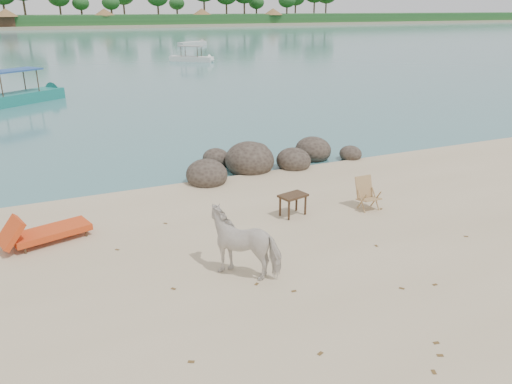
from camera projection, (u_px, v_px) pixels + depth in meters
water at (56, 37)px, 87.33m from camera, size 400.00×400.00×0.00m
far_shore at (40, 24)px, 155.86m from camera, size 420.00×90.00×1.40m
far_scenery at (43, 15)px, 126.25m from camera, size 420.00×18.00×9.50m
boulders at (263, 161)px, 16.38m from camera, size 6.39×3.05×1.18m
cow at (246, 242)px, 9.70m from camera, size 1.62×1.56×1.31m
side_table at (293, 206)px, 12.48m from camera, size 0.77×0.59×0.55m
lounge_chair at (51, 229)px, 11.13m from camera, size 2.17×1.25×0.62m
deck_chair at (369, 195)px, 12.81m from camera, size 0.53×0.58×0.83m
boat_near at (12, 76)px, 26.87m from camera, size 5.78×4.66×2.98m
boat_mid at (191, 48)px, 48.61m from camera, size 4.34×4.09×2.39m
boat_far at (192, 43)px, 69.10m from camera, size 5.15×3.54×0.61m
dead_leaves at (319, 290)px, 9.31m from camera, size 7.55×6.87×0.00m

